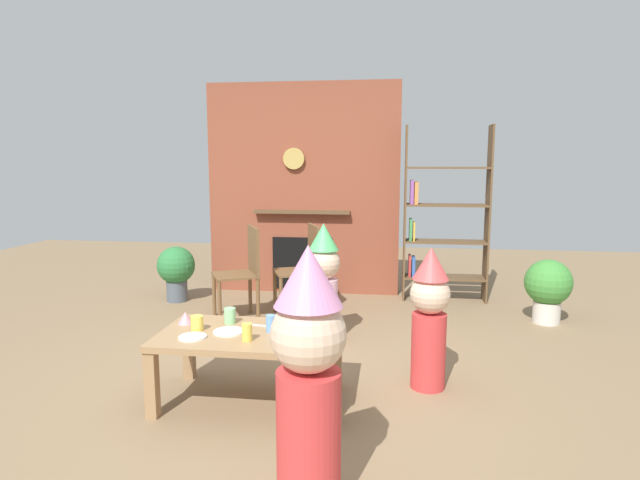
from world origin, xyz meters
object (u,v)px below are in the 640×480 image
paper_cup_near_left (301,332)px  child_in_pink (429,315)px  paper_cup_near_right (247,332)px  potted_plant_tall (548,286)px  child_with_cone_hat (309,373)px  coffee_table (250,343)px  paper_cup_center (271,323)px  dining_chair_left (244,267)px  potted_plant_short (176,269)px  bookshelf (440,220)px  paper_plate_front (193,337)px  paper_cup_far_right (230,316)px  paper_plate_rear (229,332)px  child_by_the_chairs (323,280)px  birthday_cake_slice (185,318)px  dining_chair_middle (305,264)px  paper_cup_far_left (197,323)px

paper_cup_near_left → child_in_pink: child_in_pink is taller
paper_cup_near_right → potted_plant_tall: 3.16m
child_with_cone_hat → coffee_table: bearing=0.0°
paper_cup_center → dining_chair_left: size_ratio=0.12×
potted_plant_short → child_in_pink: bearing=-36.8°
bookshelf → potted_plant_tall: size_ratio=3.12×
bookshelf → potted_plant_short: bearing=-171.0°
paper_plate_front → child_with_cone_hat: size_ratio=0.14×
bookshelf → paper_plate_front: size_ratio=11.25×
paper_cup_far_right → paper_plate_rear: size_ratio=0.53×
child_by_the_chairs → birthday_cake_slice: bearing=-21.7°
paper_plate_rear → child_by_the_chairs: 1.29m
coffee_table → child_with_cone_hat: bearing=-61.9°
paper_plate_front → child_with_cone_hat: (0.85, -0.85, 0.16)m
paper_cup_far_right → child_in_pink: bearing=8.1°
paper_cup_near_right → paper_plate_rear: size_ratio=0.55×
bookshelf → paper_cup_far_right: bearing=-121.6°
paper_cup_far_right → child_by_the_chairs: child_by_the_chairs is taller
child_with_cone_hat → potted_plant_tall: child_with_cone_hat is taller
paper_cup_near_left → birthday_cake_slice: paper_cup_near_left is taller
potted_plant_tall → child_by_the_chairs: bearing=-158.4°
paper_plate_front → child_in_pink: child_in_pink is taller
dining_chair_left → potted_plant_tall: size_ratio=1.48×
paper_cup_center → paper_cup_far_right: bearing=156.7°
child_in_pink → potted_plant_short: (-2.58, 1.93, -0.15)m
child_with_cone_hat → dining_chair_middle: child_with_cone_hat is taller
paper_plate_front → dining_chair_middle: 2.13m
child_with_cone_hat → potted_plant_tall: (1.81, 2.99, -0.27)m
birthday_cake_slice → paper_plate_rear: bearing=-22.9°
paper_plate_rear → potted_plant_tall: bearing=39.1°
coffee_table → paper_plate_rear: (-0.13, -0.02, 0.07)m
paper_cup_center → paper_cup_near_left: bearing=-26.3°
child_with_cone_hat → dining_chair_left: 2.94m
coffee_table → dining_chair_middle: bearing=89.1°
paper_plate_front → child_by_the_chairs: 1.48m
child_with_cone_hat → child_in_pink: bearing=-52.0°
child_in_pink → paper_cup_near_right: bearing=7.2°
paper_cup_near_left → paper_plate_front: (-0.66, -0.08, -0.04)m
child_with_cone_hat → potted_plant_short: 3.84m
dining_chair_left → paper_cup_center: bearing=84.1°
dining_chair_left → paper_cup_far_left: bearing=69.1°
potted_plant_tall → bookshelf: bearing=141.9°
paper_plate_rear → child_in_pink: size_ratio=0.20×
paper_cup_far_left → coffee_table: bearing=0.4°
paper_cup_near_right → potted_plant_short: 2.85m
paper_plate_rear → dining_chair_left: 1.80m
paper_cup_far_right → paper_cup_far_left: bearing=-132.5°
paper_cup_far_left → birthday_cake_slice: paper_cup_far_left is taller
paper_cup_far_right → paper_cup_near_right: bearing=-57.4°
child_in_pink → child_by_the_chairs: 1.17m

